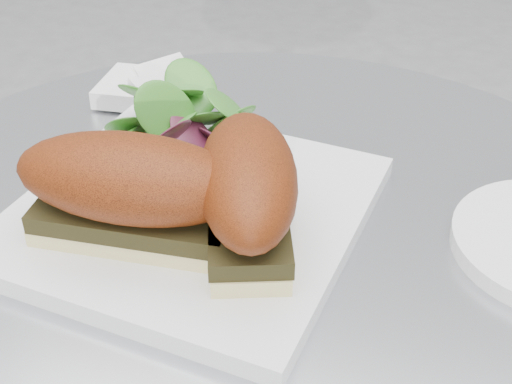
{
  "coord_description": "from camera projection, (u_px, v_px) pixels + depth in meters",
  "views": [
    {
      "loc": [
        0.13,
        -0.4,
        1.07
      ],
      "look_at": [
        -0.0,
        0.02,
        0.77
      ],
      "focal_mm": 50.0,
      "sensor_mm": 36.0,
      "label": 1
    }
  ],
  "objects": [
    {
      "name": "sandwich_right",
      "position": [
        248.0,
        188.0,
        0.5
      ],
      "size": [
        0.12,
        0.17,
        0.08
      ],
      "rotation": [
        0.0,
        0.0,
        -1.23
      ],
      "color": "#DACC88",
      "rests_on": "plate"
    },
    {
      "name": "plate",
      "position": [
        191.0,
        212.0,
        0.56
      ],
      "size": [
        0.28,
        0.28,
        0.02
      ],
      "primitive_type": "cube",
      "rotation": [
        0.0,
        0.0,
        -0.12
      ],
      "color": "white",
      "rests_on": "table"
    },
    {
      "name": "sandwich_left",
      "position": [
        132.0,
        188.0,
        0.5
      ],
      "size": [
        0.17,
        0.09,
        0.08
      ],
      "rotation": [
        0.0,
        0.0,
        0.07
      ],
      "color": "#DACC88",
      "rests_on": "plate"
    },
    {
      "name": "napkin",
      "position": [
        155.0,
        97.0,
        0.72
      ],
      "size": [
        0.12,
        0.12,
        0.02
      ],
      "primitive_type": null,
      "rotation": [
        0.0,
        0.0,
        -0.21
      ],
      "color": "white",
      "rests_on": "table"
    },
    {
      "name": "salad",
      "position": [
        177.0,
        122.0,
        0.61
      ],
      "size": [
        0.12,
        0.12,
        0.05
      ],
      "primitive_type": null,
      "color": "#38842B",
      "rests_on": "plate"
    }
  ]
}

